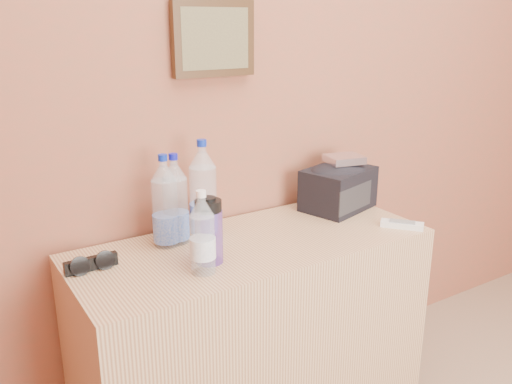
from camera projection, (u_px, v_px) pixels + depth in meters
picture_frame at (214, 39)px, 1.81m from camera, size 0.30×0.03×0.25m
dresser at (253, 340)px, 1.92m from camera, size 1.20×0.50×0.75m
pet_large_a at (165, 206)px, 1.75m from camera, size 0.08×0.08×0.31m
pet_large_b at (175, 204)px, 1.77m from camera, size 0.08×0.08×0.30m
pet_large_c at (203, 194)px, 1.82m from camera, size 0.09×0.09×0.34m
pet_small at (202, 237)px, 1.56m from camera, size 0.07×0.07×0.25m
nalgene_bottle at (209, 231)px, 1.63m from camera, size 0.09×0.09×0.21m
sunglasses at (91, 264)px, 1.60m from camera, size 0.16×0.06×0.04m
ac_remote at (402, 225)px, 1.93m from camera, size 0.13×0.15×0.02m
toiletry_bag at (338, 186)px, 2.11m from camera, size 0.31×0.26×0.18m
foil_packet at (344, 159)px, 2.08m from camera, size 0.15×0.14×0.03m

